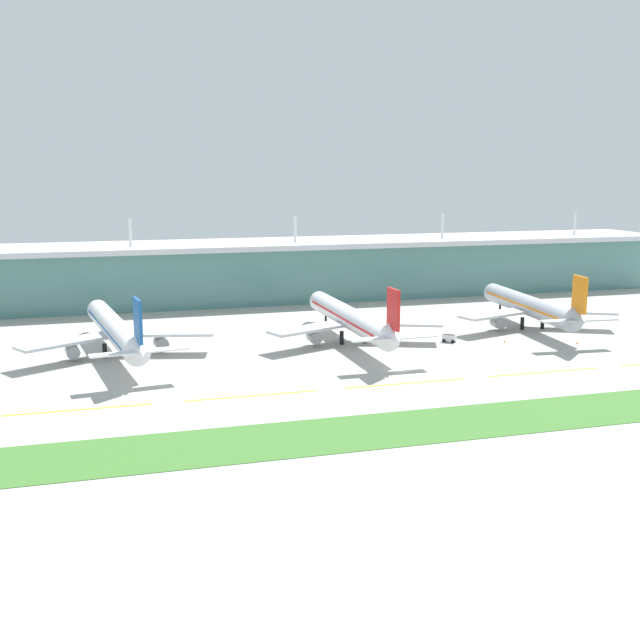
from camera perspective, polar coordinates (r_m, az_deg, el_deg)
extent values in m
plane|color=#A8A59E|center=(178.47, 5.95, -3.70)|extent=(600.00, 600.00, 0.00)
cube|color=slate|center=(274.66, -2.13, 3.58)|extent=(280.00, 28.00, 18.96)
cube|color=silver|center=(273.50, -2.14, 5.74)|extent=(288.00, 34.00, 1.80)
cylinder|color=silver|center=(259.81, -14.01, 6.33)|extent=(0.90, 0.90, 9.00)
cylinder|color=silver|center=(267.63, -1.87, 6.78)|extent=(0.90, 0.90, 9.00)
cylinder|color=silver|center=(286.38, 9.15, 6.93)|extent=(0.90, 0.90, 9.00)
cylinder|color=silver|center=(314.13, 18.52, 6.86)|extent=(0.90, 0.90, 9.00)
cylinder|color=white|center=(197.63, -15.08, -0.64)|extent=(14.13, 58.38, 5.80)
cone|color=white|center=(227.87, -16.35, 0.82)|extent=(6.03, 4.75, 5.51)
cone|color=white|center=(166.47, -13.30, -2.29)|extent=(5.83, 7.27, 5.72)
cube|color=#19519E|center=(166.09, -13.46, -0.05)|extent=(1.62, 6.43, 9.50)
cube|color=white|center=(166.10, -15.19, -2.48)|extent=(10.36, 4.61, 0.36)
cube|color=white|center=(168.06, -11.49, -2.16)|extent=(10.36, 4.61, 0.36)
cube|color=#B7BABF|center=(192.14, -18.37, -1.55)|extent=(24.15, 17.98, 0.70)
cylinder|color=gray|center=(194.26, -18.02, -2.24)|extent=(3.82, 4.91, 3.20)
cube|color=#B7BABF|center=(195.81, -11.38, -0.97)|extent=(24.93, 12.29, 0.70)
cylinder|color=gray|center=(197.53, -11.79, -1.71)|extent=(3.82, 4.91, 3.20)
cylinder|color=black|center=(219.71, -15.94, -0.77)|extent=(0.70, 0.70, 3.60)
cylinder|color=black|center=(195.26, -15.79, -2.23)|extent=(1.10, 1.10, 3.60)
cylinder|color=black|center=(196.23, -13.94, -2.07)|extent=(1.10, 1.10, 3.60)
cube|color=#19519E|center=(197.55, -15.08, -0.52)|extent=(13.33, 52.63, 0.60)
cylinder|color=white|center=(205.30, 2.22, 0.17)|extent=(6.82, 57.26, 5.80)
cone|color=white|center=(233.93, -0.23, 1.53)|extent=(5.58, 4.10, 5.51)
cone|color=white|center=(176.15, 5.59, -1.31)|extent=(5.05, 6.71, 5.72)
cube|color=red|center=(175.79, 5.50, 0.81)|extent=(0.81, 6.41, 9.50)
cube|color=white|center=(174.65, 3.86, -1.46)|extent=(10.06, 3.38, 0.36)
cube|color=white|center=(178.77, 7.16, -1.22)|extent=(10.06, 3.38, 0.36)
cube|color=#B7BABF|center=(197.83, -0.65, -0.62)|extent=(24.75, 15.64, 0.70)
cylinder|color=gray|center=(200.10, -0.43, -1.31)|extent=(3.28, 4.56, 3.20)
cube|color=#B7BABF|center=(205.72, 5.78, -0.22)|extent=(24.84, 14.94, 0.70)
cylinder|color=gray|center=(207.13, 5.31, -0.93)|extent=(3.28, 4.56, 3.20)
cylinder|color=black|center=(226.18, 0.43, -0.01)|extent=(0.70, 0.70, 3.60)
cylinder|color=black|center=(202.45, 1.63, -1.34)|extent=(1.10, 1.10, 3.60)
cylinder|color=black|center=(204.54, 3.33, -1.22)|extent=(1.10, 1.10, 3.60)
cube|color=red|center=(205.22, 2.22, 0.28)|extent=(6.76, 51.54, 0.60)
cylinder|color=#ADB2BC|center=(232.00, 15.32, 1.05)|extent=(9.68, 51.34, 5.80)
cone|color=#ADB2BC|center=(256.50, 12.57, 2.11)|extent=(5.80, 4.41, 5.51)
cone|color=#ADB2BC|center=(207.19, 18.86, 0.02)|extent=(5.42, 6.98, 5.72)
cube|color=orange|center=(206.97, 18.84, 1.82)|extent=(1.19, 6.43, 9.50)
cube|color=#ADB2BC|center=(204.95, 17.46, -0.07)|extent=(10.22, 3.95, 0.36)
cube|color=#ADB2BC|center=(210.46, 20.09, 0.05)|extent=(10.22, 3.95, 0.36)
cube|color=#B7BABF|center=(223.14, 13.06, 0.43)|extent=(24.93, 13.75, 0.70)
cylinder|color=gray|center=(225.44, 13.15, -0.19)|extent=(3.53, 4.73, 3.20)
cube|color=#B7BABF|center=(234.07, 18.41, 0.64)|extent=(24.52, 16.75, 0.70)
cylinder|color=gray|center=(235.20, 17.94, 0.02)|extent=(3.53, 4.73, 3.20)
cylinder|color=black|center=(249.75, 13.30, 0.75)|extent=(0.70, 0.70, 3.60)
cylinder|color=black|center=(228.79, 14.88, -0.26)|extent=(1.10, 1.10, 3.60)
cylinder|color=black|center=(231.68, 16.30, -0.19)|extent=(1.10, 1.10, 3.60)
cube|color=orange|center=(231.94, 15.32, 1.15)|extent=(9.33, 46.25, 0.60)
cube|color=yellow|center=(155.36, -17.59, -6.42)|extent=(28.00, 0.70, 0.04)
cube|color=yellow|center=(157.70, -5.11, -5.67)|extent=(28.00, 0.70, 0.04)
cube|color=yellow|center=(167.08, 6.46, -4.73)|extent=(28.00, 0.70, 0.04)
cube|color=yellow|center=(182.41, 16.41, -3.77)|extent=(28.00, 0.70, 0.04)
cube|color=#3D702D|center=(144.87, 11.66, -7.38)|extent=(300.00, 18.00, 0.10)
cube|color=silver|center=(208.20, 9.64, -1.30)|extent=(3.88, 3.74, 1.60)
cube|color=silver|center=(207.96, 9.66, -0.99)|extent=(3.61, 3.50, 0.16)
cylinder|color=black|center=(207.95, 9.24, -1.53)|extent=(0.90, 0.86, 0.90)
cylinder|color=black|center=(209.47, 9.37, -1.44)|extent=(0.90, 0.86, 0.90)
cylinder|color=black|center=(207.27, 9.91, -1.59)|extent=(0.90, 0.86, 0.90)
cylinder|color=black|center=(208.79, 10.03, -1.50)|extent=(0.90, 0.86, 0.90)
cone|color=orange|center=(214.30, 18.67, -1.63)|extent=(0.56, 0.56, 0.70)
cone|color=orange|center=(210.78, 13.63, -1.56)|extent=(0.56, 0.56, 0.70)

